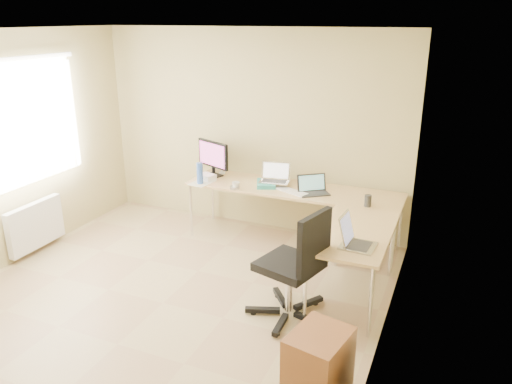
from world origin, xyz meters
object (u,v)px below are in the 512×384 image
at_px(desk_return, 352,265).
at_px(office_chair, 289,269).
at_px(laptop_return, 359,235).
at_px(mug, 236,185).
at_px(water_bottle, 200,173).
at_px(keyboard, 290,191).
at_px(laptop_center, 274,173).
at_px(monitor, 213,159).
at_px(desk_main, 292,216).
at_px(laptop_black, 314,185).
at_px(cabinet, 318,371).
at_px(desk_fan, 222,165).

distance_m(desk_return, office_chair, 0.74).
bearing_deg(laptop_return, office_chair, 115.45).
height_order(mug, water_bottle, water_bottle).
bearing_deg(keyboard, laptop_center, 176.38).
bearing_deg(monitor, mug, -13.75).
distance_m(water_bottle, office_chair, 2.09).
height_order(water_bottle, laptop_return, water_bottle).
distance_m(desk_return, keyboard, 1.34).
height_order(desk_main, laptop_black, laptop_black).
relative_size(desk_main, office_chair, 2.36).
xyz_separation_m(keyboard, cabinet, (1.09, -2.52, -0.38)).
xyz_separation_m(desk_return, laptop_center, (-1.21, 0.99, 0.53)).
height_order(monitor, mug, monitor).
bearing_deg(desk_main, desk_fan, 169.40).
xyz_separation_m(keyboard, water_bottle, (-1.14, -0.16, 0.13)).
relative_size(monitor, water_bottle, 2.00).
bearing_deg(desk_main, laptop_center, -177.15).
bearing_deg(office_chair, keyboard, 124.95).
height_order(desk_main, cabinet, desk_main).
height_order(desk_return, water_bottle, water_bottle).
relative_size(desk_main, laptop_black, 7.52).
relative_size(desk_main, monitor, 4.83).
bearing_deg(desk_return, monitor, 153.04).
bearing_deg(laptop_black, monitor, 136.57).
height_order(laptop_center, keyboard, laptop_center).
relative_size(laptop_center, office_chair, 0.32).
height_order(laptop_black, mug, laptop_black).
distance_m(desk_return, cabinet, 1.66).
bearing_deg(keyboard, water_bottle, -149.12).
xyz_separation_m(keyboard, office_chair, (0.49, -1.42, -0.24)).
distance_m(water_bottle, laptop_return, 2.43).
height_order(desk_main, desk_fan, desk_fan).
distance_m(keyboard, cabinet, 2.77).
distance_m(keyboard, desk_fan, 1.14).
bearing_deg(cabinet, desk_return, 106.16).
xyz_separation_m(monitor, water_bottle, (0.00, -0.37, -0.10)).
distance_m(monitor, laptop_center, 0.89).
distance_m(desk_return, monitor, 2.43).
distance_m(monitor, office_chair, 2.35).
bearing_deg(laptop_black, desk_return, -89.16).
bearing_deg(desk_main, office_chair, -72.13).
distance_m(water_bottle, desk_fan, 0.50).
bearing_deg(laptop_black, water_bottle, 151.28).
relative_size(monitor, desk_fan, 2.29).
relative_size(desk_main, mug, 28.24).
distance_m(desk_main, desk_fan, 1.19).
distance_m(laptop_black, mug, 0.95).
xyz_separation_m(mug, cabinet, (1.74, -2.36, -0.41)).
bearing_deg(water_bottle, laptop_return, -25.01).
bearing_deg(laptop_black, keyboard, 150.54).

